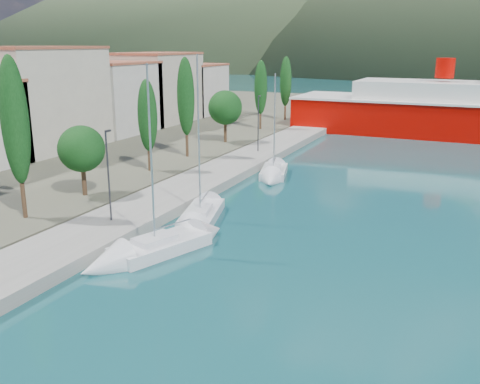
% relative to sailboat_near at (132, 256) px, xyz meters
% --- Properties ---
extents(ground, '(1400.00, 1400.00, 0.00)m').
position_rel_sailboat_near_xyz_m(ground, '(4.69, 110.89, -0.33)').
color(ground, '#175156').
extents(quay, '(5.00, 88.00, 0.80)m').
position_rel_sailboat_near_xyz_m(quay, '(-4.31, 16.89, 0.07)').
color(quay, gray).
rests_on(quay, ground).
extents(town_buildings, '(9.20, 69.20, 11.30)m').
position_rel_sailboat_near_xyz_m(town_buildings, '(-27.31, 27.80, 5.24)').
color(town_buildings, beige).
rests_on(town_buildings, land_strip).
extents(tree_row, '(4.08, 65.74, 10.93)m').
position_rel_sailboat_near_xyz_m(tree_row, '(-10.26, 23.21, 5.40)').
color(tree_row, '#47301E').
rests_on(tree_row, land_strip).
extents(lamp_posts, '(0.15, 45.78, 6.06)m').
position_rel_sailboat_near_xyz_m(lamp_posts, '(-4.31, 6.20, 3.76)').
color(lamp_posts, '#2D2D33').
rests_on(lamp_posts, quay).
extents(sailboat_near, '(5.31, 8.85, 12.21)m').
position_rel_sailboat_near_xyz_m(sailboat_near, '(0.00, 0.00, 0.00)').
color(sailboat_near, silver).
rests_on(sailboat_near, ground).
extents(sailboat_mid, '(4.53, 8.97, 12.48)m').
position_rel_sailboat_near_xyz_m(sailboat_mid, '(0.60, 6.51, -0.02)').
color(sailboat_mid, silver).
rests_on(sailboat_mid, ground).
extents(sailboat_far, '(4.07, 7.52, 10.54)m').
position_rel_sailboat_near_xyz_m(sailboat_far, '(0.57, 21.51, -0.03)').
color(sailboat_far, silver).
rests_on(sailboat_far, ground).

